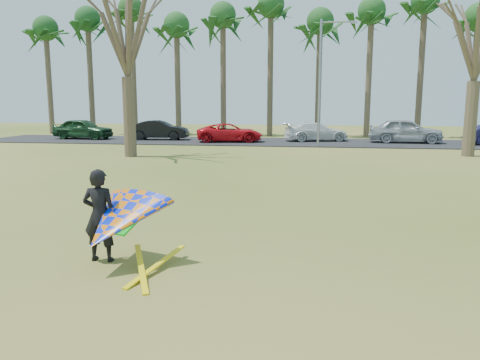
# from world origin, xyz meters

# --- Properties ---
(ground) EXTENTS (100.00, 100.00, 0.00)m
(ground) POSITION_xyz_m (0.00, 0.00, 0.00)
(ground) COLOR #2F5913
(ground) RESTS_ON ground
(parking_strip) EXTENTS (46.00, 7.00, 0.06)m
(parking_strip) POSITION_xyz_m (0.00, 25.00, 0.03)
(parking_strip) COLOR black
(parking_strip) RESTS_ON ground
(palm_0) EXTENTS (4.84, 4.84, 10.84)m
(palm_0) POSITION_xyz_m (-22.00, 31.00, 9.17)
(palm_0) COLOR brown
(palm_0) RESTS_ON ground
(palm_1) EXTENTS (4.84, 4.84, 11.54)m
(palm_1) POSITION_xyz_m (-18.00, 31.00, 9.85)
(palm_1) COLOR #46392A
(palm_1) RESTS_ON ground
(palm_2) EXTENTS (4.84, 4.84, 12.24)m
(palm_2) POSITION_xyz_m (-14.00, 31.00, 10.52)
(palm_2) COLOR #49382C
(palm_2) RESTS_ON ground
(palm_3) EXTENTS (4.84, 4.84, 10.84)m
(palm_3) POSITION_xyz_m (-10.00, 31.00, 9.17)
(palm_3) COLOR #4F402F
(palm_3) RESTS_ON ground
(palm_4) EXTENTS (4.84, 4.84, 11.54)m
(palm_4) POSITION_xyz_m (-6.00, 31.00, 9.85)
(palm_4) COLOR #4D3E2E
(palm_4) RESTS_ON ground
(palm_5) EXTENTS (4.84, 4.84, 12.24)m
(palm_5) POSITION_xyz_m (-2.00, 31.00, 10.52)
(palm_5) COLOR brown
(palm_5) RESTS_ON ground
(palm_6) EXTENTS (4.84, 4.84, 10.84)m
(palm_6) POSITION_xyz_m (2.00, 31.00, 9.17)
(palm_6) COLOR #453829
(palm_6) RESTS_ON ground
(palm_7) EXTENTS (4.84, 4.84, 11.54)m
(palm_7) POSITION_xyz_m (6.00, 31.00, 9.85)
(palm_7) COLOR brown
(palm_7) RESTS_ON ground
(palm_8) EXTENTS (4.84, 4.84, 12.24)m
(palm_8) POSITION_xyz_m (10.00, 31.00, 10.52)
(palm_8) COLOR #453729
(palm_8) RESTS_ON ground
(palm_9) EXTENTS (4.84, 4.84, 10.84)m
(palm_9) POSITION_xyz_m (14.00, 31.00, 9.17)
(palm_9) COLOR #483A2B
(palm_9) RESTS_ON ground
(bare_tree_left) EXTENTS (6.60, 6.60, 9.70)m
(bare_tree_left) POSITION_xyz_m (-8.00, 15.00, 6.92)
(bare_tree_left) COLOR #4E3F2F
(bare_tree_left) RESTS_ON ground
(bare_tree_right) EXTENTS (6.27, 6.27, 9.21)m
(bare_tree_right) POSITION_xyz_m (10.00, 18.00, 6.57)
(bare_tree_right) COLOR #4E412F
(bare_tree_right) RESTS_ON ground
(streetlight) EXTENTS (2.28, 0.18, 8.00)m
(streetlight) POSITION_xyz_m (2.16, 22.00, 4.46)
(streetlight) COLOR gray
(streetlight) RESTS_ON ground
(car_0) EXTENTS (4.67, 2.16, 1.55)m
(car_0) POSITION_xyz_m (-15.90, 25.06, 0.84)
(car_0) COLOR #16381C
(car_0) RESTS_ON parking_strip
(car_1) EXTENTS (4.48, 1.86, 1.44)m
(car_1) POSITION_xyz_m (-9.83, 25.25, 0.78)
(car_1) COLOR black
(car_1) RESTS_ON parking_strip
(car_2) EXTENTS (5.02, 2.97, 1.31)m
(car_2) POSITION_xyz_m (-4.24, 24.23, 0.71)
(car_2) COLOR red
(car_2) RESTS_ON parking_strip
(car_3) EXTENTS (4.98, 3.10, 1.35)m
(car_3) POSITION_xyz_m (1.90, 25.93, 0.73)
(car_3) COLOR white
(car_3) RESTS_ON parking_strip
(car_4) EXTENTS (5.06, 2.22, 1.70)m
(car_4) POSITION_xyz_m (8.07, 25.41, 0.91)
(car_4) COLOR #9CA2A9
(car_4) RESTS_ON parking_strip
(kite_flyer) EXTENTS (2.13, 2.39, 2.02)m
(kite_flyer) POSITION_xyz_m (-1.76, -1.15, 0.85)
(kite_flyer) COLOR black
(kite_flyer) RESTS_ON ground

